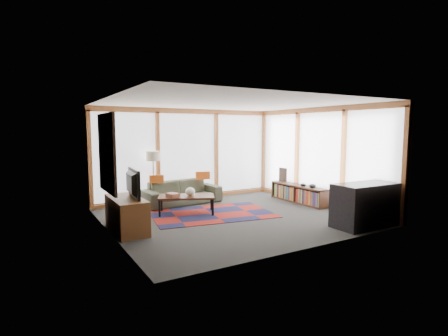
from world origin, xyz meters
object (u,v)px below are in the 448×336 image
tv_console (127,214)px  bar_counter (366,205)px  coffee_table (186,205)px  floor_lamp (153,178)px  sofa (182,192)px  television (129,183)px  bookshelf (298,194)px

tv_console → bar_counter: size_ratio=0.94×
coffee_table → floor_lamp: bearing=105.3°
floor_lamp → bar_counter: size_ratio=1.01×
bar_counter → tv_console: bearing=155.6°
tv_console → coffee_table: bearing=24.4°
floor_lamp → bar_counter: (3.13, -4.20, -0.27)m
sofa → television: (-1.92, -1.84, 0.64)m
television → tv_console: bearing=95.5°
bookshelf → television: bearing=-175.5°
floor_lamp → tv_console: size_ratio=1.08×
sofa → bar_counter: bar_counter is taller
bookshelf → television: 4.86m
sofa → coffee_table: (-0.36, -1.11, -0.09)m
coffee_table → tv_console: bearing=-155.6°
tv_console → sofa: bearing=42.9°
sofa → television: television is taller
bar_counter → floor_lamp: bearing=128.4°
sofa → bar_counter: bearing=-64.3°
coffee_table → tv_console: size_ratio=0.98×
television → bar_counter: size_ratio=0.69×
sofa → coffee_table: sofa is taller
coffee_table → television: television is taller
bookshelf → tv_console: bearing=-175.6°
floor_lamp → tv_console: floor_lamp is taller
coffee_table → television: (-1.56, -0.73, 0.74)m
sofa → television: 2.73m
tv_console → television: 0.62m
floor_lamp → bar_counter: 5.25m
tv_console → bar_counter: bearing=-26.1°
floor_lamp → sofa: bearing=-16.3°
tv_console → bookshelf: bearing=4.4°
bookshelf → tv_console: tv_console is taller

